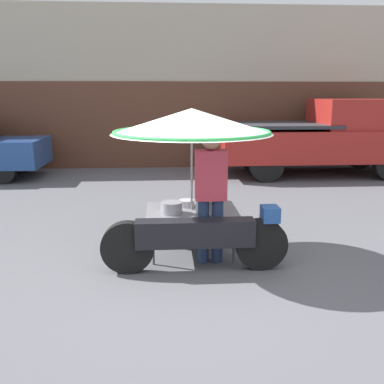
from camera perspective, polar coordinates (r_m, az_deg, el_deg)
ground_plane at (r=5.06m, az=0.39°, el=-11.41°), size 36.00×36.00×0.00m
shopfront_building at (r=13.22m, az=-2.43°, el=13.56°), size 28.00×2.06×4.44m
vendor_motorcycle_cart at (r=5.38m, az=0.06°, el=6.71°), size 2.23×2.04×1.91m
vendor_person at (r=5.26m, az=2.52°, el=0.18°), size 0.38×0.22×1.65m
pickup_truck at (r=11.63m, az=17.10°, el=6.91°), size 5.12×1.99×1.94m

